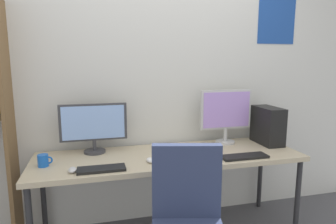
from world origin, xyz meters
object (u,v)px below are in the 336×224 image
monitor_left (94,125)px  mouse_left_side (72,170)px  keyboard_right (244,156)px  coffee_mug (43,161)px  pc_tower (268,125)px  monitor_right (226,113)px  mouse_right_side (150,160)px  keyboard_left (102,169)px  desk (169,160)px

monitor_left → mouse_left_side: size_ratio=5.74×
keyboard_right → coffee_mug: (-1.53, 0.19, 0.04)m
monitor_left → mouse_left_side: 0.50m
coffee_mug → keyboard_right: bearing=-7.0°
coffee_mug → pc_tower: bearing=4.1°
monitor_right → keyboard_right: 0.52m
monitor_left → keyboard_right: (1.16, -0.44, -0.23)m
keyboard_right → mouse_right_side: bearing=173.6°
monitor_right → coffee_mug: 1.61m
pc_tower → coffee_mug: bearing=-175.9°
monitor_left → keyboard_right: monitor_left is taller
keyboard_left → coffee_mug: coffee_mug is taller
desk → mouse_right_side: mouse_right_side is taller
mouse_left_side → mouse_right_side: bearing=6.8°
monitor_left → monitor_right: 1.20m
pc_tower → mouse_left_side: bearing=-169.8°
pc_tower → mouse_right_side: size_ratio=3.59×
desk → keyboard_left: bearing=-157.7°
monitor_right → mouse_right_side: size_ratio=5.24×
monitor_left → monitor_right: monitor_right is taller
desk → monitor_left: bearing=160.5°
mouse_left_side → monitor_left: bearing=69.6°
coffee_mug → mouse_left_side: bearing=-39.2°
monitor_left → mouse_right_side: (0.41, -0.36, -0.22)m
monitor_right → keyboard_left: size_ratio=1.49×
monitor_left → coffee_mug: bearing=-145.6°
mouse_right_side → keyboard_right: bearing=-6.4°
mouse_right_side → coffee_mug: (-0.78, 0.10, 0.03)m
desk → mouse_right_side: size_ratio=22.79×
keyboard_left → keyboard_right: same height
pc_tower → mouse_right_side: (-1.17, -0.25, -0.16)m
keyboard_right → coffee_mug: bearing=173.0°
mouse_left_side → mouse_right_side: 0.57m
mouse_left_side → coffee_mug: (-0.21, 0.17, 0.03)m
keyboard_left → monitor_left: bearing=95.2°
keyboard_left → mouse_left_side: bearing=175.1°
monitor_right → coffee_mug: (-1.57, -0.25, -0.24)m
monitor_left → coffee_mug: 0.49m
monitor_right → pc_tower: 0.41m
mouse_right_side → pc_tower: bearing=11.9°
pc_tower → desk: bearing=-174.1°
desk → pc_tower: pc_tower is taller
keyboard_right → pc_tower: bearing=38.6°
mouse_left_side → coffee_mug: coffee_mug is taller
monitor_right → pc_tower: monitor_right is taller
mouse_right_side → desk: bearing=37.2°
pc_tower → keyboard_right: 0.55m
monitor_right → desk: bearing=-160.5°
mouse_left_side → mouse_right_side: same height
keyboard_left → keyboard_right: size_ratio=0.88×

